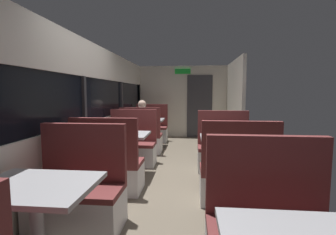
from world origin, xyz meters
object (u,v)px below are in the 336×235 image
(bench_mid_window_facing_end, at_px, (109,170))
(bench_far_window_facing_end, at_px, (142,139))
(dining_table_far_window, at_px, (147,123))
(dining_table_rear_aisle, at_px, (230,144))
(dining_table_near_window, at_px, (35,197))
(bench_near_window_facing_entry, at_px, (78,197))
(seated_passenger, at_px, (142,130))
(dining_table_mid_window, at_px, (122,139))
(bench_far_window_facing_entry, at_px, (151,130))
(bench_mid_window_facing_entry, at_px, (132,148))
(bench_rear_aisle_facing_entry, at_px, (223,152))
(bench_rear_aisle_facing_end, at_px, (237,178))

(bench_mid_window_facing_end, height_order, bench_far_window_facing_end, same)
(dining_table_far_window, height_order, dining_table_rear_aisle, same)
(dining_table_near_window, distance_m, bench_mid_window_facing_end, 1.68)
(bench_near_window_facing_entry, relative_size, seated_passenger, 0.87)
(bench_far_window_facing_end, xyz_separation_m, seated_passenger, (0.00, 0.07, 0.21))
(dining_table_mid_window, bearing_deg, bench_far_window_facing_entry, 90.00)
(bench_near_window_facing_entry, relative_size, dining_table_far_window, 1.22)
(dining_table_mid_window, bearing_deg, bench_mid_window_facing_entry, 90.00)
(bench_near_window_facing_entry, relative_size, dining_table_rear_aisle, 1.22)
(dining_table_near_window, relative_size, dining_table_far_window, 1.00)
(bench_near_window_facing_entry, xyz_separation_m, bench_mid_window_facing_entry, (0.00, 2.35, 0.00))
(bench_mid_window_facing_end, distance_m, bench_mid_window_facing_entry, 1.40)
(dining_table_near_window, height_order, bench_mid_window_facing_entry, bench_mid_window_facing_entry)
(dining_table_near_window, relative_size, bench_near_window_facing_entry, 0.82)
(bench_rear_aisle_facing_entry, bearing_deg, dining_table_mid_window, -164.41)
(dining_table_near_window, distance_m, bench_far_window_facing_end, 4.01)
(dining_table_near_window, bearing_deg, bench_mid_window_facing_end, 90.00)
(bench_mid_window_facing_end, distance_m, bench_rear_aisle_facing_end, 1.80)
(bench_rear_aisle_facing_end, bearing_deg, bench_rear_aisle_facing_entry, 90.00)
(dining_table_mid_window, distance_m, dining_table_far_window, 2.35)
(bench_far_window_facing_entry, xyz_separation_m, seated_passenger, (0.00, -1.33, 0.21))
(seated_passenger, bearing_deg, dining_table_mid_window, -90.00)
(bench_mid_window_facing_entry, distance_m, dining_table_rear_aisle, 2.03)
(dining_table_mid_window, bearing_deg, dining_table_far_window, 90.00)
(dining_table_mid_window, relative_size, dining_table_rear_aisle, 1.00)
(dining_table_near_window, xyz_separation_m, bench_far_window_facing_entry, (0.00, 5.40, -0.31))
(bench_far_window_facing_end, relative_size, bench_far_window_facing_entry, 1.00)
(bench_far_window_facing_entry, relative_size, seated_passenger, 0.87)
(dining_table_rear_aisle, bearing_deg, bench_rear_aisle_facing_entry, 90.00)
(seated_passenger, bearing_deg, bench_near_window_facing_entry, -90.00)
(bench_mid_window_facing_end, height_order, dining_table_far_window, bench_mid_window_facing_end)
(bench_near_window_facing_entry, bearing_deg, bench_mid_window_facing_end, 90.00)
(dining_table_mid_window, height_order, seated_passenger, seated_passenger)
(bench_far_window_facing_entry, distance_m, bench_rear_aisle_facing_end, 4.34)
(dining_table_mid_window, relative_size, dining_table_far_window, 1.00)
(dining_table_mid_window, bearing_deg, bench_rear_aisle_facing_end, -26.68)
(dining_table_near_window, xyz_separation_m, bench_rear_aisle_facing_entry, (1.79, 2.85, -0.31))
(bench_mid_window_facing_end, xyz_separation_m, seated_passenger, (0.00, 2.42, 0.21))
(bench_far_window_facing_end, relative_size, dining_table_rear_aisle, 1.22)
(bench_far_window_facing_end, distance_m, dining_table_rear_aisle, 2.59)
(dining_table_near_window, xyz_separation_m, seated_passenger, (0.00, 4.07, -0.10))
(dining_table_far_window, relative_size, bench_far_window_facing_entry, 0.82)
(dining_table_mid_window, relative_size, bench_far_window_facing_entry, 0.82)
(dining_table_mid_window, relative_size, bench_rear_aisle_facing_entry, 0.82)
(bench_mid_window_facing_entry, xyz_separation_m, bench_rear_aisle_facing_entry, (1.79, -0.20, 0.00))
(bench_mid_window_facing_end, bearing_deg, bench_far_window_facing_end, 90.00)
(dining_table_mid_window, bearing_deg, bench_mid_window_facing_end, -90.00)
(bench_near_window_facing_entry, height_order, dining_table_mid_window, bench_near_window_facing_entry)
(bench_far_window_facing_entry, relative_size, bench_rear_aisle_facing_entry, 1.00)
(bench_mid_window_facing_end, height_order, seated_passenger, seated_passenger)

